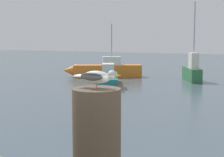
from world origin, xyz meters
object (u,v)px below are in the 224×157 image
at_px(seagull, 97,77).
at_px(channel_buoy, 84,115).
at_px(boat_orange, 102,70).
at_px(boat_green, 192,71).
at_px(mooring_post, 97,151).
at_px(boat_teal, 108,78).

bearing_deg(seagull, channel_buoy, 123.22).
relative_size(boat_orange, boat_green, 1.06).
bearing_deg(seagull, boat_orange, 119.24).
bearing_deg(mooring_post, boat_green, 102.58).
bearing_deg(boat_green, seagull, -77.40).
distance_m(mooring_post, boat_orange, 22.08).
distance_m(boat_green, boat_teal, 5.87).
relative_size(seagull, channel_buoy, 0.29).
bearing_deg(channel_buoy, boat_green, 91.44).
bearing_deg(seagull, mooring_post, 179.07).
xyz_separation_m(mooring_post, boat_green, (-4.49, 20.11, -1.26)).
relative_size(boat_green, channel_buoy, 3.83).
distance_m(boat_orange, channel_buoy, 14.50).
xyz_separation_m(seagull, boat_teal, (-8.36, 15.70, -2.07)).
xyz_separation_m(seagull, boat_green, (-4.49, 20.11, -1.84)).
bearing_deg(mooring_post, boat_orange, 119.23).
height_order(seagull, boat_green, boat_green).
bearing_deg(seagull, boat_green, 102.60).
relative_size(mooring_post, boat_green, 0.19).
xyz_separation_m(seagull, channel_buoy, (-4.15, 6.33, -2.01)).
height_order(boat_green, boat_teal, boat_green).
height_order(mooring_post, boat_green, boat_green).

